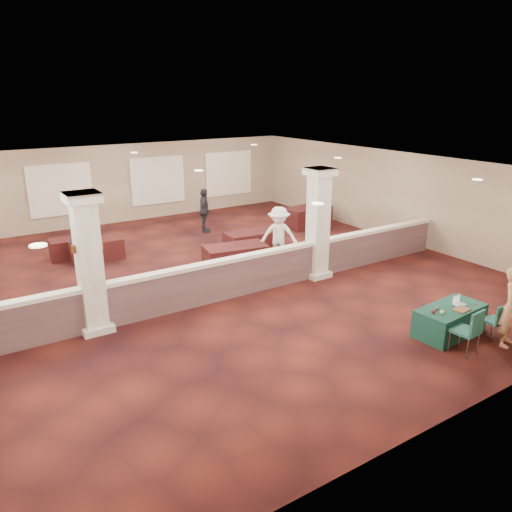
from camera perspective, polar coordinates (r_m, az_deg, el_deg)
ground at (r=14.56m, az=-6.12°, el=-2.80°), size 16.00×16.00×0.00m
wall_back at (r=21.37m, az=-16.20°, el=7.82°), size 16.00×0.04×3.20m
wall_front at (r=8.20m, az=20.29°, el=-9.08°), size 16.00×0.04×3.20m
wall_right at (r=18.95m, az=15.91°, el=6.58°), size 0.04×16.00×3.20m
ceiling at (r=13.75m, az=-6.57°, el=9.75°), size 16.00×16.00×0.02m
partition_wall at (r=13.12m, az=-3.21°, el=-2.47°), size 15.60×0.28×1.10m
column_left at (r=11.54m, az=-18.53°, el=-0.73°), size 0.72×0.72×3.20m
column_right at (r=14.45m, az=7.10°, el=3.81°), size 0.72×0.72×3.20m
sconce_left at (r=11.38m, az=-20.07°, el=0.75°), size 0.12×0.12×0.18m
sconce_right at (r=11.50m, az=-17.37°, el=1.22°), size 0.12×0.12×0.18m
near_table at (r=12.11m, az=21.24°, el=-6.87°), size 1.73×0.96×0.64m
conf_chair_main at (r=12.16m, az=25.93°, el=-6.45°), size 0.49×0.49×0.85m
conf_chair_side at (r=11.24m, az=23.27°, el=-7.58°), size 0.54×0.55×1.00m
woman at (r=11.90m, az=27.18°, el=-5.23°), size 0.74×0.62×1.75m
far_table_front_center at (r=15.27m, az=-2.34°, el=-0.18°), size 2.02×1.25×0.76m
far_table_front_right at (r=16.93m, az=-0.54°, el=1.61°), size 1.82×1.01×0.71m
far_table_back_left at (r=17.48m, az=-19.90°, el=0.92°), size 1.67×0.94×0.65m
far_table_back_center at (r=17.00m, az=-17.76°, el=0.69°), size 1.67×0.88×0.66m
far_table_back_right at (r=20.37m, az=5.86°, el=4.50°), size 2.04×1.16×0.79m
attendee_b at (r=15.60m, az=2.61°, el=2.31°), size 1.29×1.12×1.85m
attendee_c at (r=19.42m, az=-5.93°, el=5.19°), size 0.95×1.10×1.70m
attendee_d at (r=16.68m, az=-19.25°, el=1.95°), size 0.82×0.47×1.63m
laptop_base at (r=12.17m, az=22.26°, el=-5.17°), size 0.30×0.22×0.02m
laptop_screen at (r=12.18m, az=21.92°, el=-4.57°), size 0.29×0.03×0.19m
screen_glow at (r=12.18m, az=21.93°, el=-4.64°), size 0.26×0.02×0.17m
knitting at (r=11.91m, az=22.43°, el=-5.67°), size 0.37×0.29×0.03m
yarn_cream at (r=11.53m, az=20.52°, el=-6.02°), size 0.10×0.10×0.10m
yarn_red at (r=11.49m, az=19.61°, el=-6.03°), size 0.09×0.09×0.09m
yarn_grey at (r=11.70m, az=19.96°, el=-5.63°), size 0.09×0.09×0.09m
scissors at (r=12.34m, az=23.81°, el=-5.07°), size 0.11×0.03×0.01m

